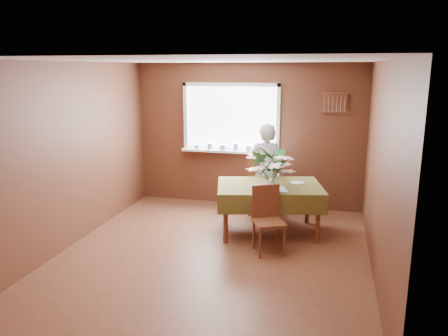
% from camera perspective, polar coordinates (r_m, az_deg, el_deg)
% --- Properties ---
extents(floor, '(4.50, 4.50, 0.00)m').
position_cam_1_polar(floor, '(5.90, -1.33, -11.17)').
color(floor, brown).
rests_on(floor, ground).
extents(ceiling, '(4.50, 4.50, 0.00)m').
position_cam_1_polar(ceiling, '(5.38, -1.47, 13.90)').
color(ceiling, white).
rests_on(ceiling, wall_back).
extents(wall_back, '(4.00, 0.00, 4.00)m').
position_cam_1_polar(wall_back, '(7.66, 3.12, 4.23)').
color(wall_back, brown).
rests_on(wall_back, floor).
extents(wall_front, '(4.00, 0.00, 4.00)m').
position_cam_1_polar(wall_front, '(3.47, -11.45, -6.87)').
color(wall_front, brown).
rests_on(wall_front, floor).
extents(wall_left, '(0.00, 4.50, 4.50)m').
position_cam_1_polar(wall_left, '(6.33, -19.12, 1.67)').
color(wall_left, brown).
rests_on(wall_left, floor).
extents(wall_right, '(0.00, 4.50, 4.50)m').
position_cam_1_polar(wall_right, '(5.34, 19.74, -0.38)').
color(wall_right, brown).
rests_on(wall_right, floor).
extents(window_assembly, '(1.72, 0.20, 1.22)m').
position_cam_1_polar(window_assembly, '(7.66, 0.84, 5.00)').
color(window_assembly, white).
rests_on(window_assembly, wall_back).
extents(spoon_rack, '(0.44, 0.05, 0.33)m').
position_cam_1_polar(spoon_rack, '(7.42, 14.29, 8.23)').
color(spoon_rack, brown).
rests_on(spoon_rack, wall_back).
extents(dining_table, '(1.72, 1.36, 0.74)m').
position_cam_1_polar(dining_table, '(6.46, 5.96, -2.97)').
color(dining_table, brown).
rests_on(dining_table, floor).
extents(chair_far, '(0.49, 0.49, 1.04)m').
position_cam_1_polar(chair_far, '(7.25, 4.97, -1.86)').
color(chair_far, brown).
rests_on(chair_far, floor).
extents(chair_near, '(0.51, 0.51, 0.89)m').
position_cam_1_polar(chair_near, '(5.87, 5.69, -6.21)').
color(chair_near, brown).
rests_on(chair_near, floor).
extents(seated_woman, '(0.63, 0.47, 1.56)m').
position_cam_1_polar(seated_woman, '(7.10, 5.44, -0.38)').
color(seated_woman, white).
rests_on(seated_woman, floor).
extents(flower_bouquet, '(0.59, 0.59, 0.50)m').
position_cam_1_polar(flower_bouquet, '(6.12, 6.25, 0.15)').
color(flower_bouquet, white).
rests_on(flower_bouquet, dining_table).
extents(side_plate, '(0.31, 0.31, 0.01)m').
position_cam_1_polar(side_plate, '(6.58, 9.53, -1.92)').
color(side_plate, white).
rests_on(side_plate, dining_table).
extents(table_knife, '(0.09, 0.19, 0.00)m').
position_cam_1_polar(table_knife, '(6.30, 7.98, -2.52)').
color(table_knife, silver).
rests_on(table_knife, dining_table).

